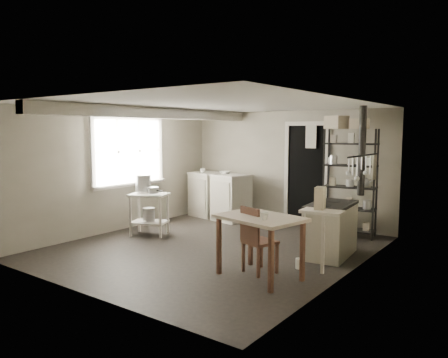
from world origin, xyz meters
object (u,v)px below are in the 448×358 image
Objects in this scene: stockpot at (143,183)px; shelf_rack at (350,184)px; base_cabinets at (219,197)px; prep_table at (149,213)px; chair at (260,237)px; flour_sack at (332,220)px; stove at (331,227)px; work_table at (260,249)px.

stockpot is 0.16× the size of shelf_rack.
base_cabinets is 0.77× the size of shelf_rack.
prep_table is 0.84× the size of chair.
flour_sack is at bearing 156.27° from shelf_rack.
base_cabinets is 1.65× the size of chair.
stove is 2.15× the size of flour_sack.
work_table is at bearing -108.62° from stove.
stove is 1.60m from flour_sack.
prep_table is 2.83m from chair.
chair is at bearing -34.75° from base_cabinets.
chair is at bearing -87.34° from flour_sack.
flour_sack is (-0.58, 1.48, -0.20)m from stove.
shelf_rack reaches higher than stove.
stockpot is (-0.17, 0.02, 0.54)m from prep_table.
stove is at bearing 76.90° from work_table.
flour_sack is at bearing 37.60° from stockpot.
prep_table is 0.74× the size of stove.
prep_table is 0.56m from stockpot.
flour_sack is at bearing 94.44° from work_table.
stockpot reaches higher than prep_table.
shelf_rack reaches higher than prep_table.
base_cabinets is 3.75m from chair.
stove reaches higher than flour_sack.
stove is at bearing -88.65° from shelf_rack.
base_cabinets is 2.92m from shelf_rack.
work_table is 2.98m from flour_sack.
base_cabinets is at bearing 151.47° from stove.
stove reaches higher than work_table.
stockpot is 0.64× the size of flour_sack.
chair is at bearing -13.02° from prep_table.
stockpot is at bearing 164.70° from work_table.
prep_table is 2.97m from work_table.
flour_sack is (2.79, 2.15, -0.70)m from stockpot.
stove is at bearing 12.03° from prep_table.
prep_table is at bearing 164.17° from work_table.
stockpot is 3.18m from work_table.
stockpot reaches higher than work_table.
flour_sack is at bearing 13.66° from base_cabinets.
chair is 1.90× the size of flour_sack.
chair reaches higher than prep_table.
base_cabinets reaches higher than prep_table.
flour_sack is at bearing 105.80° from stove.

